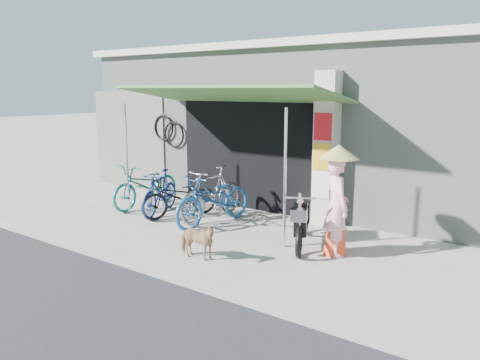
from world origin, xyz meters
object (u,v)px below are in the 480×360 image
Objects in this scene: nun at (337,202)px; bike_silver at (212,193)px; bike_blue at (160,192)px; street_dog at (197,241)px; moped at (302,219)px; bike_black at (180,197)px; bike_navy at (214,199)px; bike_teal at (146,185)px.

bike_silver is at bearing 35.68° from nun.
bike_blue is 2.93m from street_dog.
nun is at bearing -35.43° from moped.
bike_navy is at bearing 25.60° from bike_black.
nun reaches higher than street_dog.
bike_navy is 1.09× the size of nun.
bike_blue is 2.18× the size of street_dog.
bike_black is 0.92m from bike_navy.
bike_blue is 0.94× the size of bike_black.
street_dog is (2.43, -1.63, -0.17)m from bike_blue.
bike_black is 0.91× the size of bike_silver.
bike_black is at bearing -173.11° from bike_navy.
bike_silver reaches higher than street_dog.
bike_blue reaches higher than bike_black.
street_dog is at bearing -15.81° from bike_black.
street_dog is (1.25, -1.94, -0.24)m from bike_silver.
bike_teal is 1.89m from bike_silver.
street_dog is at bearing -146.12° from moped.
bike_silver is (1.89, 0.03, 0.04)m from bike_teal.
bike_silver is at bearing 0.33° from bike_teal.
bike_silver is (1.18, 0.31, 0.08)m from bike_blue.
bike_teal is at bearing -164.03° from bike_black.
street_dog is at bearing 85.59° from nun.
moped is at bearing -5.20° from bike_silver.
street_dog is at bearing -54.09° from bike_silver.
bike_blue is (0.71, -0.28, -0.03)m from bike_teal.
nun reaches higher than bike_black.
bike_blue is 0.96× the size of moped.
bike_teal is at bearing 52.21° from street_dog.
bike_navy is 2.00m from moped.
nun is at bearing -20.92° from bike_blue.
bike_black is 2.31× the size of street_dog.
moped reaches higher than bike_blue.
bike_black is 2.56m from street_dog.
bike_blue is at bearing -21.83° from bike_teal.
bike_silver reaches higher than bike_navy.
bike_black is (1.23, -0.21, -0.07)m from bike_teal.
bike_black is 3.64m from nun.
bike_blue is 1.22m from bike_silver.
bike_navy is (0.92, -0.00, 0.08)m from bike_black.
bike_teal is at bearing 151.95° from moped.
bike_silver is at bearing 147.79° from moped.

